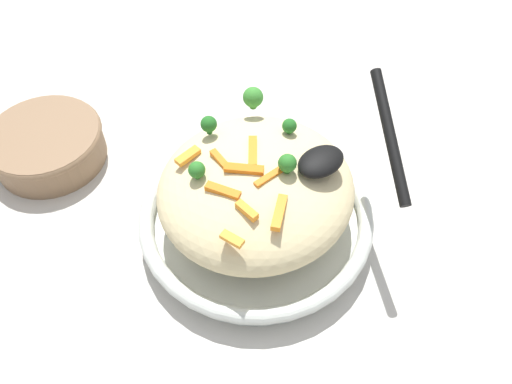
% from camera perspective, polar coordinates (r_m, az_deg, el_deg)
% --- Properties ---
extents(ground_plane, '(2.40, 2.40, 0.00)m').
position_cam_1_polar(ground_plane, '(0.64, -0.00, -4.18)').
color(ground_plane, beige).
extents(serving_bowl, '(0.29, 0.29, 0.04)m').
position_cam_1_polar(serving_bowl, '(0.62, -0.00, -3.01)').
color(serving_bowl, silver).
rests_on(serving_bowl, ground_plane).
extents(pasta_mound, '(0.23, 0.22, 0.09)m').
position_cam_1_polar(pasta_mound, '(0.58, -0.00, 0.34)').
color(pasta_mound, beige).
rests_on(pasta_mound, serving_bowl).
extents(carrot_piece_0, '(0.03, 0.04, 0.01)m').
position_cam_1_polar(carrot_piece_0, '(0.52, -3.80, 0.10)').
color(carrot_piece_0, orange).
rests_on(carrot_piece_0, pasta_mound).
extents(carrot_piece_1, '(0.04, 0.01, 0.01)m').
position_cam_1_polar(carrot_piece_1, '(0.53, 1.13, 1.49)').
color(carrot_piece_1, orange).
rests_on(carrot_piece_1, pasta_mound).
extents(carrot_piece_2, '(0.02, 0.03, 0.01)m').
position_cam_1_polar(carrot_piece_2, '(0.49, -2.75, -5.37)').
color(carrot_piece_2, orange).
rests_on(carrot_piece_2, pasta_mound).
extents(carrot_piece_3, '(0.03, 0.04, 0.01)m').
position_cam_1_polar(carrot_piece_3, '(0.55, -0.38, 4.68)').
color(carrot_piece_3, orange).
rests_on(carrot_piece_3, pasta_mound).
extents(carrot_piece_4, '(0.04, 0.04, 0.01)m').
position_cam_1_polar(carrot_piece_4, '(0.53, -1.35, 2.62)').
color(carrot_piece_4, orange).
rests_on(carrot_piece_4, pasta_mound).
extents(carrot_piece_5, '(0.03, 0.01, 0.01)m').
position_cam_1_polar(carrot_piece_5, '(0.56, -7.79, 4.10)').
color(carrot_piece_5, orange).
rests_on(carrot_piece_5, pasta_mound).
extents(carrot_piece_6, '(0.01, 0.03, 0.01)m').
position_cam_1_polar(carrot_piece_6, '(0.51, -1.06, -2.12)').
color(carrot_piece_6, orange).
rests_on(carrot_piece_6, pasta_mound).
extents(carrot_piece_7, '(0.04, 0.03, 0.01)m').
position_cam_1_polar(carrot_piece_7, '(0.51, 2.67, -2.35)').
color(carrot_piece_7, orange).
rests_on(carrot_piece_7, pasta_mound).
extents(carrot_piece_8, '(0.03, 0.02, 0.01)m').
position_cam_1_polar(carrot_piece_8, '(0.56, 7.84, 3.80)').
color(carrot_piece_8, orange).
rests_on(carrot_piece_8, pasta_mound).
extents(carrot_piece_9, '(0.01, 0.03, 0.01)m').
position_cam_1_polar(carrot_piece_9, '(0.55, -4.15, 3.70)').
color(carrot_piece_9, orange).
rests_on(carrot_piece_9, pasta_mound).
extents(broccoli_floret_0, '(0.02, 0.02, 0.03)m').
position_cam_1_polar(broccoli_floret_0, '(0.61, -0.34, 10.73)').
color(broccoli_floret_0, '#377928').
rests_on(broccoli_floret_0, pasta_mound).
extents(broccoli_floret_1, '(0.02, 0.02, 0.02)m').
position_cam_1_polar(broccoli_floret_1, '(0.53, -6.77, 2.50)').
color(broccoli_floret_1, '#296820').
rests_on(broccoli_floret_1, pasta_mound).
extents(broccoli_floret_2, '(0.02, 0.02, 0.02)m').
position_cam_1_polar(broccoli_floret_2, '(0.53, 3.60, 3.27)').
color(broccoli_floret_2, '#296820').
rests_on(broccoli_floret_2, pasta_mound).
extents(broccoli_floret_3, '(0.02, 0.02, 0.02)m').
position_cam_1_polar(broccoli_floret_3, '(0.58, -5.41, 7.69)').
color(broccoli_floret_3, '#205B1C').
rests_on(broccoli_floret_3, pasta_mound).
extents(broccoli_floret_4, '(0.02, 0.02, 0.02)m').
position_cam_1_polar(broccoli_floret_4, '(0.58, 3.84, 7.52)').
color(broccoli_floret_4, '#205B1C').
rests_on(broccoli_floret_4, pasta_mound).
extents(serving_spoon, '(0.13, 0.13, 0.07)m').
position_cam_1_polar(serving_spoon, '(0.54, 10.09, 4.46)').
color(serving_spoon, black).
rests_on(serving_spoon, pasta_mound).
extents(companion_bowl, '(0.16, 0.16, 0.05)m').
position_cam_1_polar(companion_bowl, '(0.75, -22.77, 5.13)').
color(companion_bowl, '#8C6B4C').
rests_on(companion_bowl, ground_plane).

